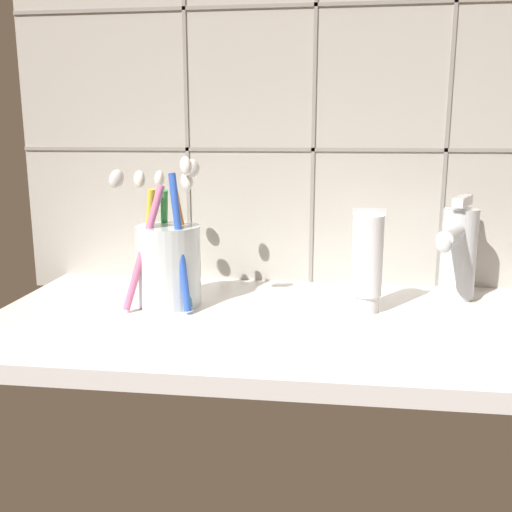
# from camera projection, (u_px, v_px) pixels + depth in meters

# --- Properties ---
(sink_counter) EXTENTS (0.72, 0.35, 0.02)m
(sink_counter) POSITION_uv_depth(u_px,v_px,m) (290.00, 326.00, 0.67)
(sink_counter) COLOR white
(sink_counter) RESTS_ON ground
(tile_wall_backsplash) EXTENTS (0.82, 0.02, 0.55)m
(tile_wall_backsplash) POSITION_uv_depth(u_px,v_px,m) (301.00, 100.00, 0.79)
(tile_wall_backsplash) COLOR #B7B2A8
(tile_wall_backsplash) RESTS_ON ground
(toothbrush_cup) EXTENTS (0.10, 0.13, 0.19)m
(toothbrush_cup) POSITION_uv_depth(u_px,v_px,m) (168.00, 260.00, 0.71)
(toothbrush_cup) COLOR silver
(toothbrush_cup) RESTS_ON sink_counter
(toothpaste_tube) EXTENTS (0.04, 0.04, 0.13)m
(toothpaste_tube) POSITION_uv_depth(u_px,v_px,m) (367.00, 262.00, 0.68)
(toothpaste_tube) COLOR white
(toothpaste_tube) RESTS_ON sink_counter
(sink_faucet) EXTENTS (0.07, 0.12, 0.13)m
(sink_faucet) POSITION_uv_depth(u_px,v_px,m) (458.00, 250.00, 0.73)
(sink_faucet) COLOR silver
(sink_faucet) RESTS_ON sink_counter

